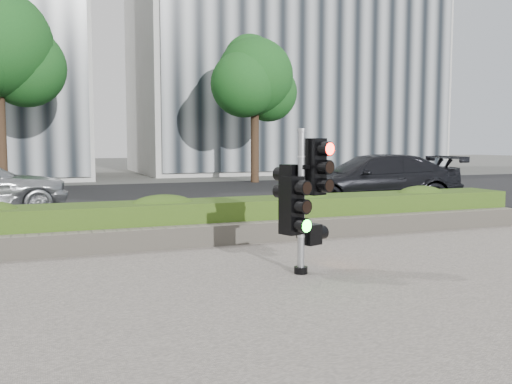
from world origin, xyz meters
TOP-DOWN VIEW (x-y plane):
  - ground at (0.00, 0.00)m, footprint 120.00×120.00m
  - sidewalk at (0.00, -2.50)m, footprint 16.00×11.00m
  - road at (0.00, 10.00)m, footprint 60.00×13.00m
  - curb at (0.00, 3.15)m, footprint 60.00×0.25m
  - stone_wall at (0.00, 1.90)m, footprint 12.00×0.32m
  - hedge at (0.00, 2.55)m, footprint 12.00×1.00m
  - building_right at (11.00, 25.00)m, footprint 18.00×10.00m
  - tree_right at (5.48, 15.55)m, footprint 4.10×3.58m
  - traffic_signal at (0.01, -0.39)m, footprint 0.68×0.60m
  - car_dark at (5.06, 5.72)m, footprint 5.08×2.63m

SIDE VIEW (x-z plane):
  - ground at x=0.00m, z-range 0.00..0.00m
  - road at x=0.00m, z-range 0.00..0.02m
  - sidewalk at x=0.00m, z-range 0.00..0.03m
  - curb at x=0.00m, z-range 0.00..0.12m
  - stone_wall at x=0.00m, z-range 0.03..0.37m
  - hedge at x=0.00m, z-range 0.03..0.71m
  - car_dark at x=5.06m, z-range 0.02..1.43m
  - traffic_signal at x=0.01m, z-range 0.13..2.01m
  - tree_right at x=5.48m, z-range 1.22..7.75m
  - building_right at x=11.00m, z-range 0.00..12.00m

